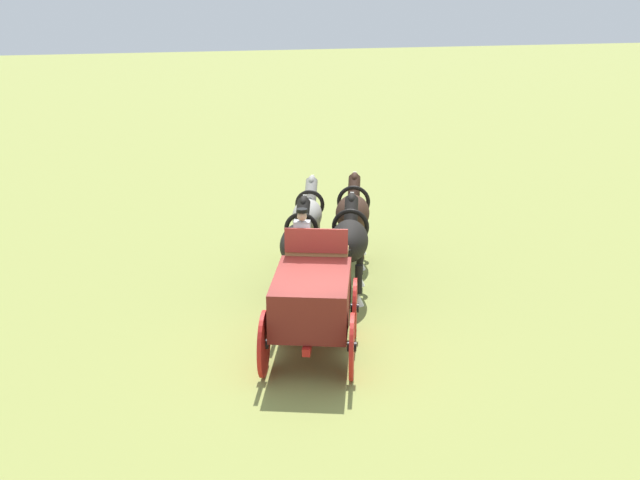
{
  "coord_description": "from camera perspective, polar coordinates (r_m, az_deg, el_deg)",
  "views": [
    {
      "loc": [
        -13.27,
        4.62,
        7.04
      ],
      "look_at": [
        3.89,
        -1.59,
        1.2
      ],
      "focal_mm": 40.99,
      "sensor_mm": 36.0,
      "label": 1
    }
  ],
  "objects": [
    {
      "name": "ground_plane",
      "position": [
        15.72,
        -0.63,
        -8.87
      ],
      "size": [
        220.0,
        220.0,
        0.0
      ],
      "primitive_type": "plane",
      "color": "olive"
    },
    {
      "name": "show_wagon",
      "position": [
        15.35,
        -0.62,
        -4.55
      ],
      "size": [
        5.37,
        3.11,
        2.79
      ],
      "color": "maroon",
      "rests_on": "ground"
    },
    {
      "name": "draft_horse_rear_near",
      "position": [
        18.57,
        -1.7,
        -0.27
      ],
      "size": [
        2.96,
        1.74,
        2.16
      ],
      "color": "black",
      "rests_on": "ground"
    },
    {
      "name": "draft_horse_rear_off",
      "position": [
        18.44,
        2.31,
        -0.09
      ],
      "size": [
        2.86,
        1.73,
        2.27
      ],
      "color": "black",
      "rests_on": "ground"
    },
    {
      "name": "draft_horse_lead_near",
      "position": [
        21.06,
        -0.97,
        1.88
      ],
      "size": [
        2.86,
        1.69,
        2.15
      ],
      "color": "#9E998E",
      "rests_on": "ground"
    },
    {
      "name": "draft_horse_lead_off",
      "position": [
        20.93,
        2.57,
        2.07
      ],
      "size": [
        2.88,
        1.74,
        2.27
      ],
      "color": "#331E14",
      "rests_on": "ground"
    }
  ]
}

